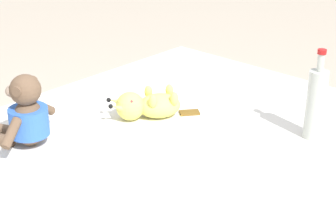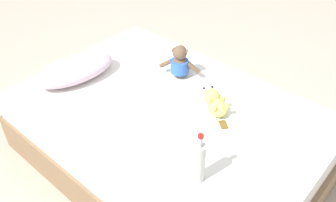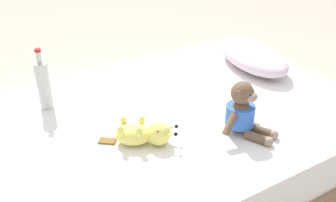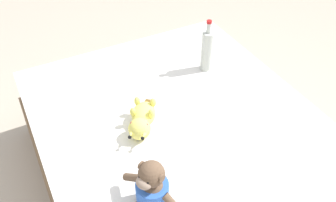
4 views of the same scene
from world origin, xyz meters
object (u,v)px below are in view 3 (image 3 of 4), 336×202
object	(u,v)px
plush_monkey	(243,112)
glass_bottle	(44,85)
pillow	(253,56)
plush_yellow_creature	(144,133)
bed	(168,151)

from	to	relation	value
plush_monkey	glass_bottle	size ratio (longest dim) A/B	0.92
pillow	plush_yellow_creature	world-z (taller)	pillow
plush_yellow_creature	glass_bottle	bearing A→B (deg)	-152.82
pillow	plush_monkey	size ratio (longest dim) A/B	2.19
plush_monkey	plush_yellow_creature	world-z (taller)	plush_monkey
bed	plush_monkey	size ratio (longest dim) A/B	7.00
plush_yellow_creature	bed	bearing A→B (deg)	128.64
pillow	plush_monkey	xyz separation A→B (m)	(0.49, -0.51, 0.03)
bed	plush_yellow_creature	distance (m)	0.40
glass_bottle	plush_monkey	bearing A→B (deg)	45.43
pillow	glass_bottle	world-z (taller)	glass_bottle
bed	plush_monkey	bearing A→B (deg)	28.43
pillow	plush_monkey	distance (m)	0.71
bed	glass_bottle	bearing A→B (deg)	-124.01
pillow	glass_bottle	xyz separation A→B (m)	(-0.15, -1.16, 0.05)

